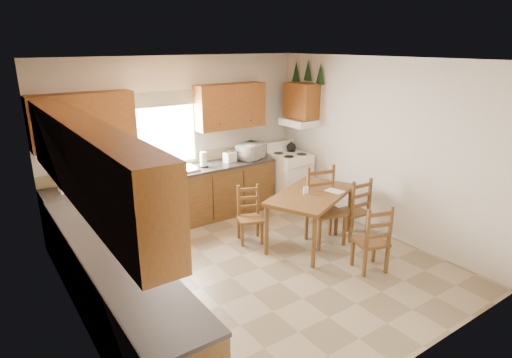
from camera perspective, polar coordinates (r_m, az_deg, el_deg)
floor at (r=5.87m, az=0.49°, el=-11.77°), size 4.50×4.50×0.00m
ceiling at (r=5.11m, az=0.57°, el=15.62°), size 4.50×4.50×0.00m
wall_left at (r=4.49m, az=-23.63°, el=-3.91°), size 4.50×4.50×0.00m
wall_right at (r=6.84m, az=16.10°, el=4.05°), size 4.50×4.50×0.00m
wall_back at (r=7.22m, az=-9.94°, el=5.18°), size 4.50×4.50×0.00m
wall_front at (r=3.85m, az=20.55°, el=-7.09°), size 4.50×4.50×0.00m
lower_cab_back at (r=7.07m, az=-11.24°, el=-2.88°), size 3.75×0.60×0.88m
lower_cab_left at (r=4.80m, az=-18.28°, el=-13.94°), size 0.60×3.60×0.88m
counter_back at (r=6.92m, az=-11.47°, el=0.69°), size 3.75×0.63×0.04m
counter_left at (r=4.58m, az=-18.84°, el=-9.02°), size 0.63×3.60×0.04m
backsplash at (r=7.15m, az=-12.47°, el=2.09°), size 3.75×0.01×0.18m
upper_cab_back_left at (r=6.48m, az=-22.07°, el=7.28°), size 1.41×0.33×0.75m
upper_cab_back_right at (r=7.39m, az=-3.46°, el=9.68°), size 1.25×0.33×0.75m
upper_cab_left at (r=4.23m, az=-21.87°, el=2.26°), size 0.33×3.60×0.75m
upper_cab_stove at (r=7.75m, az=6.07°, el=10.33°), size 0.33×0.62×0.62m
range_hood at (r=7.78m, az=5.70°, el=7.54°), size 0.44×0.62×0.12m
window_frame at (r=7.04m, az=-12.14°, el=6.39°), size 1.13×0.02×1.18m
window_pane at (r=7.03m, az=-12.12°, el=6.38°), size 1.05×0.01×1.10m
window_valance at (r=6.93m, az=-12.31°, el=10.40°), size 1.19×0.01×0.24m
sink_basin at (r=6.94m, az=-10.93°, el=1.11°), size 0.75×0.45×0.04m
pine_decal_a at (r=7.56m, az=8.59°, el=13.71°), size 0.22×0.22×0.36m
pine_decal_b at (r=7.79m, az=6.95°, el=14.18°), size 0.22×0.22×0.36m
pine_decal_c at (r=8.03m, az=5.37°, el=14.05°), size 0.22×0.22×0.36m
stove at (r=7.95m, az=4.47°, el=-0.03°), size 0.63×0.65×0.93m
coffeemaker at (r=6.44m, az=-24.05°, el=-0.02°), size 0.23×0.27×0.35m
paper_towel at (r=7.10m, az=-7.03°, el=2.59°), size 0.14×0.14×0.25m
toaster at (r=7.38m, az=-3.50°, el=2.95°), size 0.23×0.18×0.17m
microwave at (r=7.55m, az=-0.68°, el=3.72°), size 0.55×0.49×0.27m
dining_table at (r=6.44m, az=7.26°, el=-5.18°), size 1.69×1.36×0.79m
chair_near_left at (r=5.83m, az=15.10°, el=-7.53°), size 0.48×0.47×0.92m
chair_near_right at (r=6.72m, az=12.77°, el=-3.74°), size 0.43×0.41×0.96m
chair_far_left at (r=6.42m, az=-0.78°, el=-4.84°), size 0.46×0.45×0.85m
chair_far_right at (r=6.41m, az=9.34°, el=-3.73°), size 0.57×0.55×1.14m
table_paper at (r=6.43m, az=10.43°, el=-1.59°), size 0.24×0.29×0.00m
table_card at (r=6.24m, az=6.68°, el=-1.50°), size 0.08×0.03×0.11m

